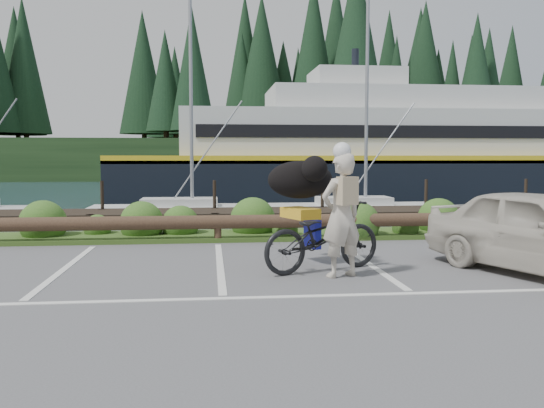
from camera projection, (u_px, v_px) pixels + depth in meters
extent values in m
plane|color=#505052|center=(223.00, 292.00, 8.03)|extent=(72.00, 72.00, 0.00)
plane|color=#1A3040|center=(212.00, 188.00, 55.69)|extent=(160.00, 160.00, 0.00)
cube|color=#3D5B21|center=(217.00, 236.00, 13.28)|extent=(34.00, 1.60, 0.10)
imported|color=black|center=(323.00, 236.00, 9.43)|extent=(2.32, 1.56, 1.15)
imported|color=beige|center=(341.00, 215.00, 8.96)|extent=(0.83, 0.70, 1.94)
ellipsoid|color=black|center=(300.00, 180.00, 9.97)|extent=(0.96, 1.27, 0.66)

